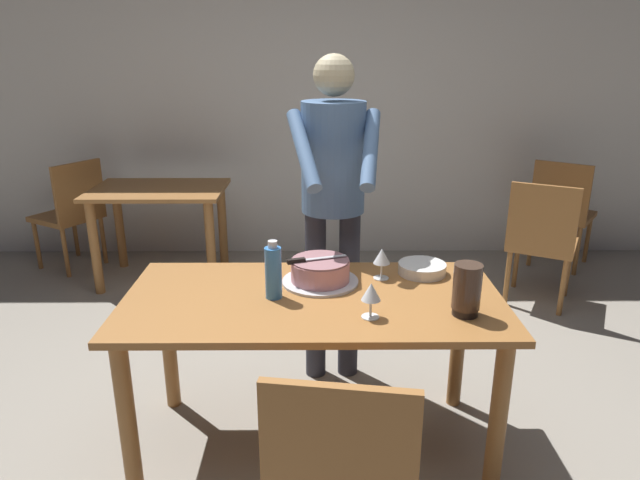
# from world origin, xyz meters

# --- Properties ---
(ground_plane) EXTENTS (14.00, 14.00, 0.00)m
(ground_plane) POSITION_xyz_m (0.00, 0.00, 0.00)
(ground_plane) COLOR gray
(back_wall) EXTENTS (10.00, 0.12, 2.70)m
(back_wall) POSITION_xyz_m (0.00, 2.71, 1.35)
(back_wall) COLOR silver
(back_wall) RESTS_ON ground_plane
(main_dining_table) EXTENTS (1.59, 0.80, 0.75)m
(main_dining_table) POSITION_xyz_m (0.00, 0.00, 0.63)
(main_dining_table) COLOR #9E6633
(main_dining_table) RESTS_ON ground_plane
(cake_on_platter) EXTENTS (0.34, 0.34, 0.11)m
(cake_on_platter) POSITION_xyz_m (0.03, 0.15, 0.80)
(cake_on_platter) COLOR silver
(cake_on_platter) RESTS_ON main_dining_table
(cake_knife) EXTENTS (0.26, 0.10, 0.02)m
(cake_knife) POSITION_xyz_m (-0.04, 0.13, 0.87)
(cake_knife) COLOR silver
(cake_knife) RESTS_ON cake_on_platter
(plate_stack) EXTENTS (0.22, 0.22, 0.05)m
(plate_stack) POSITION_xyz_m (0.50, 0.25, 0.78)
(plate_stack) COLOR white
(plate_stack) RESTS_ON main_dining_table
(wine_glass_near) EXTENTS (0.08, 0.08, 0.14)m
(wine_glass_near) POSITION_xyz_m (0.31, 0.19, 0.85)
(wine_glass_near) COLOR silver
(wine_glass_near) RESTS_ON main_dining_table
(wine_glass_far) EXTENTS (0.08, 0.08, 0.14)m
(wine_glass_far) POSITION_xyz_m (0.22, -0.20, 0.85)
(wine_glass_far) COLOR silver
(wine_glass_far) RESTS_ON main_dining_table
(water_bottle) EXTENTS (0.07, 0.07, 0.25)m
(water_bottle) POSITION_xyz_m (-0.16, -0.01, 0.86)
(water_bottle) COLOR #387AC6
(water_bottle) RESTS_ON main_dining_table
(hurricane_lamp) EXTENTS (0.11, 0.11, 0.21)m
(hurricane_lamp) POSITION_xyz_m (0.60, -0.18, 0.86)
(hurricane_lamp) COLOR black
(hurricane_lamp) RESTS_ON main_dining_table
(person_cutting_cake) EXTENTS (0.47, 0.56, 1.72)m
(person_cutting_cake) POSITION_xyz_m (0.10, 0.61, 1.08)
(person_cutting_cake) COLOR #2D2D38
(person_cutting_cake) RESTS_ON ground_plane
(chair_near_side) EXTENTS (0.50, 0.50, 0.90)m
(chair_near_side) POSITION_xyz_m (0.09, -0.77, 0.49)
(chair_near_side) COLOR #9E6633
(chair_near_side) RESTS_ON ground_plane
(background_table) EXTENTS (1.00, 0.70, 0.74)m
(background_table) POSITION_xyz_m (-1.19, 2.01, 0.58)
(background_table) COLOR #9E6633
(background_table) RESTS_ON ground_plane
(background_chair_0) EXTENTS (0.62, 0.62, 0.90)m
(background_chair_0) POSITION_xyz_m (2.02, 2.26, 0.49)
(background_chair_0) COLOR #9E6633
(background_chair_0) RESTS_ON ground_plane
(background_chair_1) EXTENTS (0.60, 0.60, 0.90)m
(background_chair_1) POSITION_xyz_m (1.57, 1.52, 0.49)
(background_chair_1) COLOR #9E6633
(background_chair_1) RESTS_ON ground_plane
(background_chair_2) EXTENTS (0.60, 0.60, 0.90)m
(background_chair_2) POSITION_xyz_m (-1.97, 2.27, 0.49)
(background_chair_2) COLOR #9E6633
(background_chair_2) RESTS_ON ground_plane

